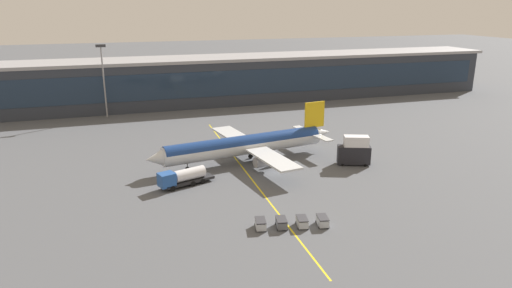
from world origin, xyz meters
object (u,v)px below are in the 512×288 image
at_px(fuel_tanker, 183,177).
at_px(baggage_cart_1, 281,223).
at_px(baggage_cart_0, 260,224).
at_px(baggage_cart_3, 323,221).
at_px(baggage_cart_2, 302,222).
at_px(main_airliner, 246,145).
at_px(catering_lift, 354,151).

xyz_separation_m(fuel_tanker, baggage_cart_1, (11.62, -21.30, -0.96)).
distance_m(baggage_cart_0, baggage_cart_3, 9.60).
distance_m(baggage_cart_1, baggage_cart_2, 3.20).
height_order(fuel_tanker, baggage_cart_3, fuel_tanker).
bearing_deg(fuel_tanker, baggage_cart_3, -51.62).
bearing_deg(baggage_cart_0, baggage_cart_1, -11.58).
relative_size(main_airliner, baggage_cart_1, 14.90).
bearing_deg(baggage_cart_0, main_airliner, 77.46).
bearing_deg(baggage_cart_1, baggage_cart_3, -11.58).
relative_size(main_airliner, baggage_cart_0, 14.90).
height_order(fuel_tanker, baggage_cart_1, fuel_tanker).
relative_size(baggage_cart_1, baggage_cart_2, 1.00).
relative_size(fuel_tanker, baggage_cart_2, 3.80).
bearing_deg(main_airliner, baggage_cart_0, -102.54).
bearing_deg(baggage_cart_3, main_airliner, 94.78).
bearing_deg(baggage_cart_1, baggage_cart_0, 168.42).
xyz_separation_m(baggage_cart_1, baggage_cart_3, (6.27, -1.29, 0.00)).
bearing_deg(fuel_tanker, catering_lift, 1.51).
relative_size(baggage_cart_0, baggage_cart_3, 1.00).
relative_size(main_airliner, baggage_cart_3, 14.90).
bearing_deg(baggage_cart_3, baggage_cart_0, 168.42).
height_order(main_airliner, baggage_cart_1, main_airliner).
bearing_deg(catering_lift, baggage_cart_0, -142.29).
bearing_deg(catering_lift, baggage_cart_2, -133.44).
bearing_deg(main_airliner, baggage_cart_2, -90.81).
height_order(catering_lift, baggage_cart_2, catering_lift).
distance_m(fuel_tanker, catering_lift, 36.49).
distance_m(catering_lift, baggage_cart_3, 30.07).
distance_m(fuel_tanker, baggage_cart_1, 24.29).
bearing_deg(baggage_cart_0, catering_lift, 37.71).
bearing_deg(main_airliner, baggage_cart_3, -85.22).
relative_size(fuel_tanker, baggage_cart_3, 3.80).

